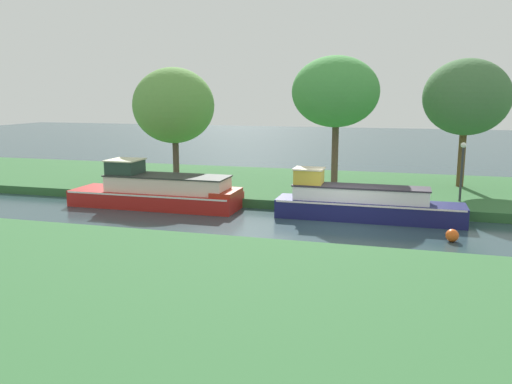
{
  "coord_description": "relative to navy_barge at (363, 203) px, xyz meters",
  "views": [
    {
      "loc": [
        2.08,
        -20.03,
        5.04
      ],
      "look_at": [
        -3.89,
        1.2,
        0.9
      ],
      "focal_mm": 37.0,
      "sensor_mm": 36.0,
      "label": 1
    }
  ],
  "objects": [
    {
      "name": "navy_barge",
      "position": [
        0.0,
        0.0,
        0.0
      ],
      "size": [
        7.46,
        1.55,
        2.02
      ],
      "color": "navy",
      "rests_on": "ground_plane"
    },
    {
      "name": "willow_tree_right",
      "position": [
        4.3,
        6.51,
        4.17
      ],
      "size": [
        4.15,
        3.79,
        6.3
      ],
      "color": "brown",
      "rests_on": "riverbank_far"
    },
    {
      "name": "channel_buoy",
      "position": [
        3.24,
        -2.5,
        -0.44
      ],
      "size": [
        0.44,
        0.44,
        0.44
      ],
      "primitive_type": "sphere",
      "color": "#E55919",
      "rests_on": "ground_plane"
    },
    {
      "name": "red_narrowboat",
      "position": [
        -9.05,
        0.0,
        0.03
      ],
      "size": [
        7.72,
        2.22,
        2.1
      ],
      "color": "#B01E1A",
      "rests_on": "ground_plane"
    },
    {
      "name": "riverbank_far",
      "position": [
        -0.6,
        5.8,
        -0.46
      ],
      "size": [
        72.0,
        10.0,
        0.4
      ],
      "primitive_type": "cube",
      "color": "#326534",
      "rests_on": "ground_plane"
    },
    {
      "name": "riverbank_near",
      "position": [
        -0.6,
        -10.2,
        -0.46
      ],
      "size": [
        72.0,
        10.0,
        0.4
      ],
      "primitive_type": "cube",
      "color": "#366C3A",
      "rests_on": "ground_plane"
    },
    {
      "name": "ground_plane",
      "position": [
        -0.6,
        -1.2,
        -0.66
      ],
      "size": [
        120.0,
        120.0,
        0.0
      ],
      "primitive_type": "plane",
      "color": "#2A4147"
    },
    {
      "name": "willow_tree_left",
      "position": [
        -10.59,
        5.26,
        3.72
      ],
      "size": [
        4.43,
        4.17,
        6.01
      ],
      "color": "#503C35",
      "rests_on": "riverbank_far"
    },
    {
      "name": "willow_tree_centre",
      "position": [
        -1.88,
        5.11,
        4.44
      ],
      "size": [
        4.29,
        4.05,
        6.45
      ],
      "color": "brown",
      "rests_on": "riverbank_far"
    },
    {
      "name": "mooring_post_far",
      "position": [
        -8.73,
        1.55,
        0.11
      ],
      "size": [
        0.2,
        0.2,
        0.74
      ],
      "primitive_type": "cylinder",
      "color": "brown",
      "rests_on": "riverbank_far"
    },
    {
      "name": "lamp_post",
      "position": [
        3.94,
        2.86,
        1.39
      ],
      "size": [
        0.24,
        0.24,
        2.57
      ],
      "color": "#333338",
      "rests_on": "riverbank_far"
    }
  ]
}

